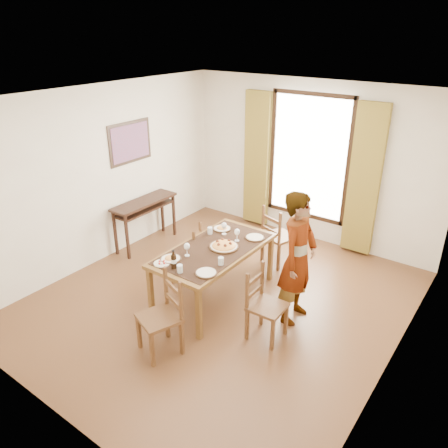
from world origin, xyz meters
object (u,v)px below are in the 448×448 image
Objects in this scene: console_table at (144,207)px; man at (298,258)px; dining_table at (214,252)px; pasta_platter at (224,244)px.

man is (3.01, -0.35, 0.18)m from console_table.
dining_table is at bearing -17.03° from console_table.
pasta_platter reaches higher than dining_table.
pasta_platter is (-1.01, -0.14, -0.05)m from man.
pasta_platter reaches higher than console_table.
console_table is 0.70× the size of man.
console_table reaches higher than dining_table.
dining_table is 1.03× the size of man.
dining_table is 1.14m from man.
pasta_platter is (0.09, 0.09, 0.12)m from dining_table.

